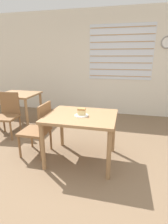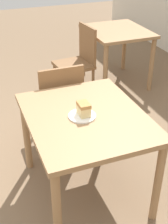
{
  "view_description": "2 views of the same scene",
  "coord_description": "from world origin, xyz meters",
  "px_view_note": "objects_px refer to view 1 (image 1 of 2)",
  "views": [
    {
      "loc": [
        0.52,
        -1.97,
        1.58
      ],
      "look_at": [
        -0.06,
        0.44,
        0.8
      ],
      "focal_mm": 28.0,
      "sensor_mm": 36.0,
      "label": 1
    },
    {
      "loc": [
        1.72,
        -0.3,
        1.96
      ],
      "look_at": [
        -0.09,
        0.4,
        0.79
      ],
      "focal_mm": 50.0,
      "sensor_mm": 36.0,
      "label": 2
    }
  ],
  "objects_px": {
    "dining_table_near": "(81,122)",
    "plate": "(81,115)",
    "chair_near_window": "(39,128)",
    "chair_far_corner": "(8,113)",
    "dining_table_far": "(19,99)",
    "cake_slice": "(82,112)"
  },
  "relations": [
    {
      "from": "dining_table_near",
      "to": "plate",
      "type": "relative_size",
      "value": 5.03
    },
    {
      "from": "chair_near_window",
      "to": "chair_far_corner",
      "type": "height_order",
      "value": "same"
    },
    {
      "from": "plate",
      "to": "chair_near_window",
      "type": "bearing_deg",
      "value": 177.24
    },
    {
      "from": "chair_far_corner",
      "to": "dining_table_near",
      "type": "bearing_deg",
      "value": -24.55
    },
    {
      "from": "dining_table_far",
      "to": "chair_far_corner",
      "type": "bearing_deg",
      "value": -79.54
    },
    {
      "from": "plate",
      "to": "chair_far_corner",
      "type": "bearing_deg",
      "value": 160.62
    },
    {
      "from": "chair_near_window",
      "to": "cake_slice",
      "type": "height_order",
      "value": "chair_near_window"
    },
    {
      "from": "cake_slice",
      "to": "plate",
      "type": "bearing_deg",
      "value": -85.9
    },
    {
      "from": "cake_slice",
      "to": "dining_table_near",
      "type": "bearing_deg",
      "value": 121.07
    },
    {
      "from": "chair_near_window",
      "to": "dining_table_far",
      "type": "bearing_deg",
      "value": -136.26
    },
    {
      "from": "dining_table_far",
      "to": "chair_near_window",
      "type": "height_order",
      "value": "chair_near_window"
    },
    {
      "from": "cake_slice",
      "to": "dining_table_far",
      "type": "bearing_deg",
      "value": 147.25
    },
    {
      "from": "dining_table_near",
      "to": "plate",
      "type": "distance_m",
      "value": 0.12
    },
    {
      "from": "chair_near_window",
      "to": "chair_far_corner",
      "type": "distance_m",
      "value": 1.16
    },
    {
      "from": "chair_near_window",
      "to": "cake_slice",
      "type": "relative_size",
      "value": 8.12
    },
    {
      "from": "dining_table_near",
      "to": "cake_slice",
      "type": "height_order",
      "value": "cake_slice"
    },
    {
      "from": "chair_near_window",
      "to": "cake_slice",
      "type": "distance_m",
      "value": 0.81
    },
    {
      "from": "chair_far_corner",
      "to": "cake_slice",
      "type": "bearing_deg",
      "value": -25.02
    },
    {
      "from": "dining_table_far",
      "to": "cake_slice",
      "type": "distance_m",
      "value": 2.2
    },
    {
      "from": "chair_near_window",
      "to": "plate",
      "type": "xyz_separation_m",
      "value": [
        0.73,
        -0.04,
        0.29
      ]
    },
    {
      "from": "cake_slice",
      "to": "chair_near_window",
      "type": "bearing_deg",
      "value": 178.21
    },
    {
      "from": "chair_far_corner",
      "to": "dining_table_far",
      "type": "bearing_deg",
      "value": 94.46
    }
  ]
}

